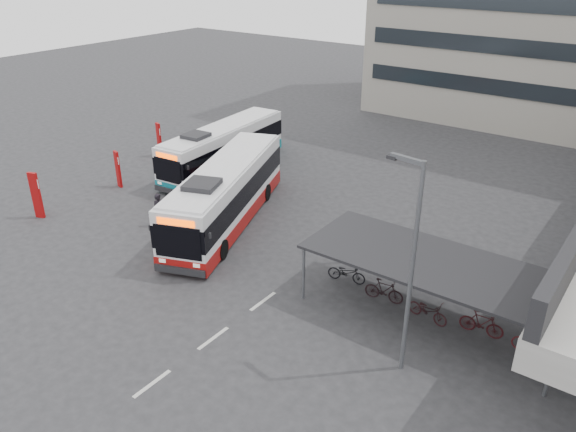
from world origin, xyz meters
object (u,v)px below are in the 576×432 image
Objects in this scene: pedestrian at (160,210)px; bus_teal at (223,148)px; bus_main at (226,194)px; lamp_post at (411,258)px.

bus_teal is at bearing 42.06° from pedestrian.
bus_main is 1.53× the size of lamp_post.
bus_main reaches higher than bus_teal.
lamp_post is at bearing -35.89° from bus_teal.
bus_teal is 1.39× the size of lamp_post.
pedestrian is (-2.52, -2.39, -0.70)m from bus_main.
pedestrian is (2.87, -8.15, -0.54)m from bus_teal.
bus_main reaches higher than pedestrian.
bus_teal is at bearing 157.28° from lamp_post.
bus_teal is 5.93× the size of pedestrian.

